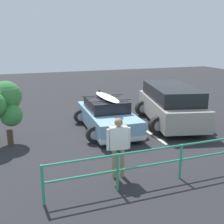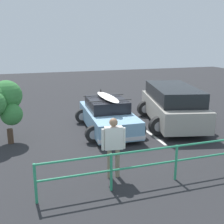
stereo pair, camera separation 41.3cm
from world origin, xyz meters
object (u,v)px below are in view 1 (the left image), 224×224
(sedan_car, at_px, (107,115))
(person_bystander, at_px, (118,142))
(suv_car, at_px, (171,104))
(bush_near_left, at_px, (2,102))

(sedan_car, xyz_separation_m, person_bystander, (1.08, 4.15, 0.41))
(suv_car, height_order, bush_near_left, bush_near_left)
(sedan_car, bearing_deg, person_bystander, 75.43)
(suv_car, bearing_deg, bush_near_left, 1.57)
(person_bystander, relative_size, bush_near_left, 0.75)
(suv_car, bearing_deg, person_bystander, 44.51)
(suv_car, distance_m, bush_near_left, 7.21)
(bush_near_left, bearing_deg, sedan_car, -176.29)
(sedan_car, height_order, suv_car, suv_car)
(person_bystander, xyz_separation_m, bush_near_left, (3.02, -3.88, 0.56))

